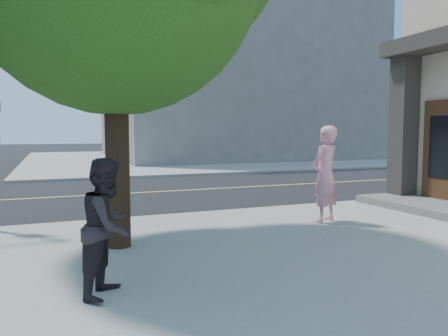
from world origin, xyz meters
name	(u,v)px	position (x,y,z in m)	size (l,w,h in m)	color
ground	(14,231)	(0.00, 0.00, 0.00)	(140.00, 140.00, 0.00)	black
road_ew	(26,199)	(0.00, 4.50, 0.01)	(140.00, 9.00, 0.01)	black
sidewalk_ne	(226,157)	(13.50, 21.50, 0.06)	(29.00, 25.00, 0.12)	gray
filler_ne	(229,67)	(14.00, 22.00, 7.12)	(18.00, 16.00, 14.00)	slate
man_on_phone	(325,174)	(6.05, -2.07, 1.13)	(0.74, 0.48, 2.02)	pink
pedestrian	(108,227)	(1.33, -4.50, 0.92)	(0.77, 0.60, 1.59)	black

